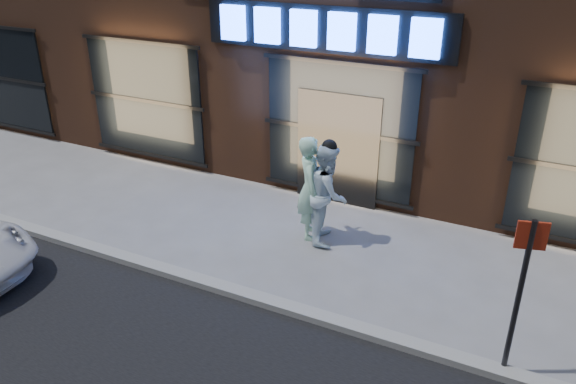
% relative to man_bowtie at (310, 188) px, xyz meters
% --- Properties ---
extents(ground, '(90.00, 90.00, 0.00)m').
position_rel_man_bowtie_xyz_m(ground, '(-0.10, -2.32, -1.01)').
color(ground, slate).
rests_on(ground, ground).
extents(curb, '(60.00, 0.25, 0.12)m').
position_rel_man_bowtie_xyz_m(curb, '(-0.10, -2.32, -0.95)').
color(curb, gray).
rests_on(curb, ground).
extents(man_bowtie, '(0.76, 0.87, 2.01)m').
position_rel_man_bowtie_xyz_m(man_bowtie, '(0.00, 0.00, 0.00)').
color(man_bowtie, '#C2FFD2').
rests_on(man_bowtie, ground).
extents(man_cap, '(0.99, 1.11, 1.92)m').
position_rel_man_bowtie_xyz_m(man_cap, '(0.34, 0.01, -0.05)').
color(man_cap, white).
rests_on(man_cap, ground).
extents(sign_post, '(0.36, 0.13, 2.31)m').
position_rel_man_bowtie_xyz_m(sign_post, '(3.85, -2.22, 0.39)').
color(sign_post, '#262628').
rests_on(sign_post, ground).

